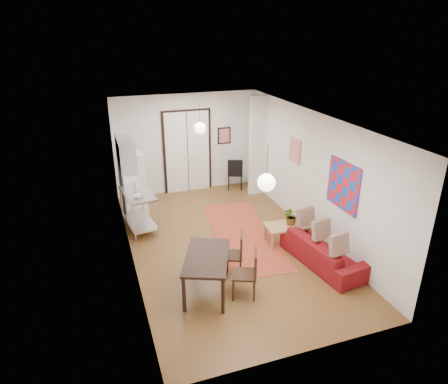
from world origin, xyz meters
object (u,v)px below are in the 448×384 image
object	(u,v)px
dining_chair_far	(242,268)
sofa	(323,251)
fridge	(133,184)
kitchen_counter	(139,205)
coffee_table	(287,227)
dining_table	(207,260)
black_side_chair	(234,170)
dining_chair_near	(229,249)

from	to	relation	value
dining_chair_far	sofa	bearing A→B (deg)	123.01
dining_chair_far	fridge	bearing A→B (deg)	-138.33
kitchen_counter	dining_chair_far	xyz separation A→B (m)	(1.44, -3.18, -0.10)
coffee_table	dining_table	xyz separation A→B (m)	(-2.26, -1.16, 0.28)
black_side_chair	kitchen_counter	bearing A→B (deg)	51.11
sofa	coffee_table	world-z (taller)	sofa
dining_table	dining_chair_far	bearing A→B (deg)	-23.26
fridge	dining_chair_far	size ratio (longest dim) A/B	1.78
kitchen_counter	fridge	world-z (taller)	fridge
kitchen_counter	dining_chair_near	world-z (taller)	kitchen_counter
kitchen_counter	fridge	bearing A→B (deg)	82.00
kitchen_counter	dining_chair_far	size ratio (longest dim) A/B	1.44
kitchen_counter	dining_chair_near	xyz separation A→B (m)	(1.44, -2.48, -0.10)
kitchen_counter	dining_table	xyz separation A→B (m)	(0.84, -2.92, 0.03)
fridge	dining_chair_near	bearing A→B (deg)	-75.19
sofa	black_side_chair	world-z (taller)	black_side_chair
sofa	dining_table	world-z (taller)	dining_table
fridge	dining_table	world-z (taller)	fridge
fridge	dining_chair_near	xyz separation A→B (m)	(1.44, -3.45, -0.29)
dining_table	dining_chair_far	size ratio (longest dim) A/B	1.66
fridge	dining_chair_far	world-z (taller)	fridge
fridge	dining_chair_far	distance (m)	4.40
kitchen_counter	black_side_chair	size ratio (longest dim) A/B	1.37
dining_chair_near	dining_chair_far	size ratio (longest dim) A/B	1.00
fridge	black_side_chair	xyz separation A→B (m)	(3.14, 0.88, -0.25)
dining_table	dining_chair_far	world-z (taller)	dining_chair_far
dining_chair_near	kitchen_counter	bearing A→B (deg)	-127.35
kitchen_counter	dining_chair_far	bearing A→B (deg)	-73.63
fridge	dining_chair_near	world-z (taller)	fridge
fridge	sofa	bearing A→B (deg)	-55.98
dining_chair_near	black_side_chair	bearing A→B (deg)	-178.96
sofa	dining_chair_near	size ratio (longest dim) A/B	2.17
dining_chair_far	black_side_chair	bearing A→B (deg)	-176.19
fridge	kitchen_counter	bearing A→B (deg)	-97.88
dining_table	dining_chair_near	bearing A→B (deg)	36.38
dining_chair_far	dining_table	bearing A→B (deg)	-90.76
sofa	black_side_chair	xyz separation A→B (m)	(-0.25, 4.66, 0.28)
coffee_table	black_side_chair	world-z (taller)	black_side_chair
coffee_table	kitchen_counter	world-z (taller)	kitchen_counter
coffee_table	dining_table	distance (m)	2.56
dining_chair_near	black_side_chair	world-z (taller)	black_side_chair
sofa	dining_table	bearing A→B (deg)	84.34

